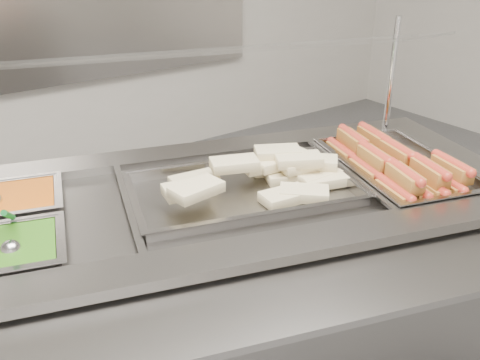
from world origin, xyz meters
TOP-DOWN VIEW (x-y plane):
  - steam_counter at (-0.08, 0.37)m, footprint 1.82×1.21m
  - tray_rail at (-0.22, -0.07)m, footprint 1.59×0.78m
  - sneeze_guard at (-0.02, 0.55)m, footprint 1.48×0.69m
  - pan_hotdogs at (0.45, 0.20)m, footprint 0.44×0.56m
  - pan_wraps at (-0.03, 0.35)m, footprint 0.68×0.52m
  - pan_beans at (-0.59, 0.66)m, footprint 0.32×0.28m
  - pan_peas at (-0.67, 0.42)m, footprint 0.32×0.28m
  - hotdogs_in_buns at (0.42, 0.20)m, footprint 0.34×0.50m
  - tortilla_wraps at (0.08, 0.35)m, footprint 0.55×0.37m
  - serving_spoon at (-0.64, 0.41)m, footprint 0.07×0.16m

SIDE VIEW (x-z plane):
  - steam_counter at x=-0.08m, z-range 0.00..0.80m
  - tray_rail at x=-0.22m, z-range 0.73..0.78m
  - pan_hotdogs at x=0.45m, z-range 0.72..0.81m
  - pan_beans at x=-0.59m, z-range 0.72..0.81m
  - pan_peas at x=-0.67m, z-range 0.72..0.81m
  - pan_wraps at x=-0.03m, z-range 0.74..0.81m
  - hotdogs_in_buns at x=0.42m, z-range 0.75..0.86m
  - serving_spoon at x=-0.64m, z-range 0.75..0.87m
  - tortilla_wraps at x=0.08m, z-range 0.77..0.86m
  - sneeze_guard at x=-0.02m, z-range 0.93..1.32m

